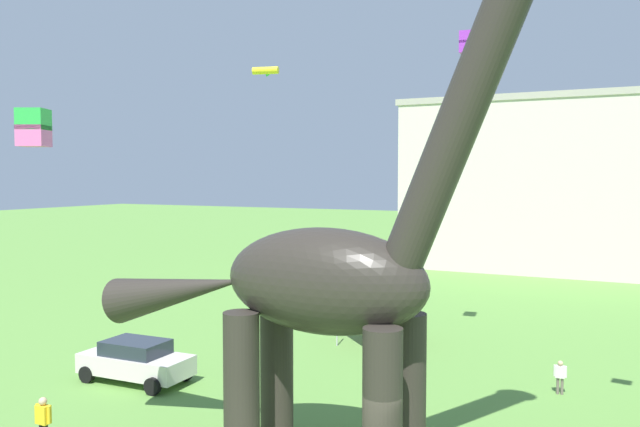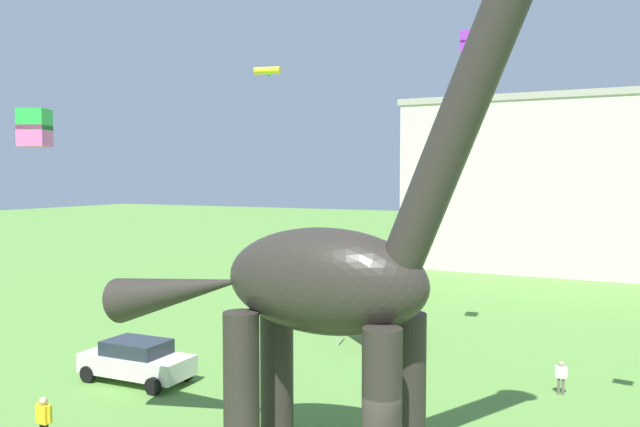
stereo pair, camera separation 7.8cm
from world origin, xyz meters
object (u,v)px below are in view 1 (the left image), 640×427
object	(u,v)px
parked_sedan_left	(136,360)
person_vendor_side	(43,418)
festival_canopy_tent	(376,287)
person_strolling_adult	(560,374)
kite_far_left	(34,128)
dinosaur_sculpture	(322,281)
kite_trailing	(468,42)
kite_drifting	(266,71)

from	to	relation	value
parked_sedan_left	person_vendor_side	world-z (taller)	parked_sedan_left
festival_canopy_tent	person_strolling_adult	bearing A→B (deg)	-24.02
festival_canopy_tent	kite_far_left	world-z (taller)	kite_far_left
dinosaur_sculpture	kite_far_left	distance (m)	10.97
kite_trailing	dinosaur_sculpture	bearing A→B (deg)	-92.60
person_vendor_side	festival_canopy_tent	xyz separation A→B (m)	(3.96, 15.05, 1.65)
dinosaur_sculpture	person_strolling_adult	xyz separation A→B (m)	(4.89, 8.84, -4.20)
festival_canopy_tent	kite_trailing	distance (m)	11.39
person_strolling_adult	kite_far_left	bearing A→B (deg)	108.55
person_strolling_adult	kite_drifting	xyz separation A→B (m)	(-20.80, 14.66, 13.98)
kite_drifting	festival_canopy_tent	bearing A→B (deg)	-41.33
parked_sedan_left	festival_canopy_tent	world-z (taller)	festival_canopy_tent
dinosaur_sculpture	kite_trailing	bearing A→B (deg)	99.66
kite_far_left	kite_trailing	bearing A→B (deg)	50.26
kite_drifting	kite_far_left	bearing A→B (deg)	-76.34
festival_canopy_tent	parked_sedan_left	bearing A→B (deg)	-122.13
kite_drifting	kite_trailing	size ratio (longest dim) A/B	2.05
dinosaur_sculpture	kite_far_left	bearing A→B (deg)	-165.91
dinosaur_sculpture	festival_canopy_tent	bearing A→B (deg)	117.76
dinosaur_sculpture	kite_trailing	size ratio (longest dim) A/B	15.14
dinosaur_sculpture	kite_trailing	xyz separation A→B (m)	(0.57, 12.53, 8.26)
kite_trailing	kite_far_left	bearing A→B (deg)	-129.74
person_strolling_adult	kite_far_left	xyz separation A→B (m)	(-15.01, -9.16, 8.44)
person_vendor_side	festival_canopy_tent	size ratio (longest dim) A/B	0.47
festival_canopy_tent	kite_drifting	bearing A→B (deg)	138.67
person_vendor_side	kite_drifting	size ratio (longest dim) A/B	0.80
parked_sedan_left	kite_drifting	xyz separation A→B (m)	(-6.58, 20.22, 13.90)
dinosaur_sculpture	parked_sedan_left	size ratio (longest dim) A/B	3.20
parked_sedan_left	kite_trailing	world-z (taller)	kite_trailing
dinosaur_sculpture	kite_drifting	distance (m)	30.01
person_strolling_adult	kite_drifting	distance (m)	29.03
parked_sedan_left	person_strolling_adult	size ratio (longest dim) A/B	3.58
person_strolling_adult	kite_trailing	xyz separation A→B (m)	(-4.32, 3.69, 12.47)
parked_sedan_left	person_vendor_side	xyz separation A→B (m)	(1.87, -5.75, 0.09)
person_strolling_adult	festival_canopy_tent	bearing A→B (deg)	53.12
kite_far_left	kite_trailing	world-z (taller)	kite_trailing
parked_sedan_left	kite_drifting	size ratio (longest dim) A/B	2.31
kite_far_left	kite_trailing	size ratio (longest dim) A/B	1.33
person_vendor_side	festival_canopy_tent	world-z (taller)	festival_canopy_tent
kite_drifting	person_vendor_side	bearing A→B (deg)	-71.96
person_strolling_adult	kite_far_left	distance (m)	19.50
parked_sedan_left	festival_canopy_tent	xyz separation A→B (m)	(5.84, 9.30, 1.74)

